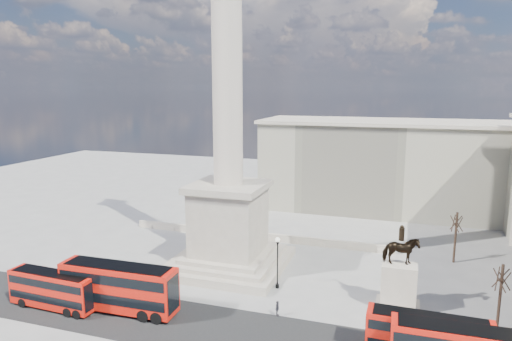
{
  "coord_description": "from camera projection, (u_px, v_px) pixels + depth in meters",
  "views": [
    {
      "loc": [
        20.45,
        -46.28,
        22.46
      ],
      "look_at": [
        4.72,
        1.55,
        13.28
      ],
      "focal_mm": 32.0,
      "sensor_mm": 36.0,
      "label": 1
    }
  ],
  "objects": [
    {
      "name": "pedestrian_crossing",
      "position": [
        277.0,
        309.0,
        45.36
      ],
      "size": [
        0.48,
        0.96,
        1.59
      ],
      "primitive_type": "imported",
      "rotation": [
        0.0,
        0.0,
        1.67
      ],
      "color": "#262329",
      "rests_on": "ground"
    },
    {
      "name": "victorian_lamp",
      "position": [
        278.0,
        258.0,
        51.25
      ],
      "size": [
        0.51,
        0.51,
        5.99
      ],
      "rotation": [
        0.0,
        0.0,
        0.15
      ],
      "color": "black",
      "rests_on": "ground"
    },
    {
      "name": "ground",
      "position": [
        214.0,
        282.0,
        53.56
      ],
      "size": [
        180.0,
        180.0,
        0.0
      ],
      "primitive_type": "plane",
      "color": "gray",
      "rests_on": "ground"
    },
    {
      "name": "asphalt_road",
      "position": [
        220.0,
        331.0,
        42.68
      ],
      "size": [
        120.0,
        9.0,
        0.01
      ],
      "primitive_type": "cube",
      "color": "#252525",
      "rests_on": "ground"
    },
    {
      "name": "pedestrian_walking",
      "position": [
        470.0,
        327.0,
        41.86
      ],
      "size": [
        0.59,
        0.41,
        1.56
      ],
      "primitive_type": "imported",
      "rotation": [
        0.0,
        0.0,
        0.06
      ],
      "color": "#262329",
      "rests_on": "ground"
    },
    {
      "name": "bare_tree_far",
      "position": [
        457.0,
        221.0,
        58.48
      ],
      "size": [
        1.73,
        1.73,
        7.07
      ],
      "rotation": [
        0.0,
        0.0,
        -0.11
      ],
      "color": "#332319",
      "rests_on": "ground"
    },
    {
      "name": "bare_tree_near",
      "position": [
        502.0,
        276.0,
        41.52
      ],
      "size": [
        1.6,
        1.6,
        7.0
      ],
      "rotation": [
        0.0,
        0.0,
        0.12
      ],
      "color": "#332319",
      "rests_on": "ground"
    },
    {
      "name": "building_northeast",
      "position": [
        401.0,
        166.0,
        83.3
      ],
      "size": [
        51.0,
        17.0,
        16.6
      ],
      "color": "beige",
      "rests_on": "ground"
    },
    {
      "name": "red_bus_a",
      "position": [
        53.0,
        290.0,
        46.76
      ],
      "size": [
        9.7,
        2.61,
        3.9
      ],
      "rotation": [
        0.0,
        0.0,
        -0.04
      ],
      "color": "red",
      "rests_on": "ground"
    },
    {
      "name": "red_bus_d",
      "position": [
        429.0,
        338.0,
        37.57
      ],
      "size": [
        10.01,
        2.51,
        4.04
      ],
      "rotation": [
        0.0,
        0.0,
        -0.02
      ],
      "color": "red",
      "rests_on": "ground"
    },
    {
      "name": "red_bus_b",
      "position": [
        119.0,
        287.0,
        46.03
      ],
      "size": [
        12.28,
        3.16,
        4.95
      ],
      "rotation": [
        0.0,
        0.0,
        0.03
      ],
      "color": "red",
      "rests_on": "ground"
    },
    {
      "name": "nelsons_column",
      "position": [
        228.0,
        166.0,
        55.92
      ],
      "size": [
        14.0,
        14.0,
        49.85
      ],
      "color": "#ADA290",
      "rests_on": "ground"
    },
    {
      "name": "balustrade_wall",
      "position": [
        256.0,
        236.0,
        68.42
      ],
      "size": [
        40.0,
        0.6,
        1.1
      ],
      "primitive_type": "cube",
      "color": "#BEB19D",
      "rests_on": "ground"
    },
    {
      "name": "equestrian_statue",
      "position": [
        399.0,
        280.0,
        46.52
      ],
      "size": [
        4.34,
        3.25,
        8.94
      ],
      "color": "#BEB19D",
      "rests_on": "ground"
    }
  ]
}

